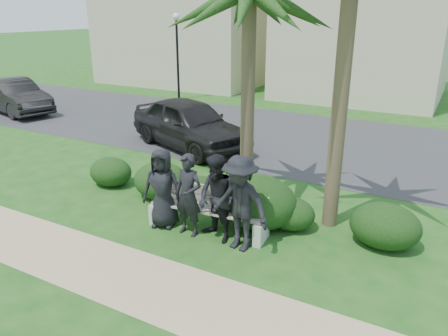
{
  "coord_description": "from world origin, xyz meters",
  "views": [
    {
      "loc": [
        4.05,
        -6.74,
        4.44
      ],
      "look_at": [
        -0.23,
        1.0,
        1.22
      ],
      "focal_mm": 35.0,
      "sensor_mm": 36.0,
      "label": 1
    }
  ],
  "objects_px": {
    "car_a": "(189,124)",
    "man_b": "(188,195)",
    "man_a": "(162,188)",
    "car_b": "(15,96)",
    "man_d": "(240,204)",
    "park_bench": "(209,212)",
    "street_lamp": "(177,41)",
    "man_c": "(217,199)"
  },
  "relations": [
    {
      "from": "park_bench",
      "to": "man_a",
      "type": "bearing_deg",
      "value": -168.2
    },
    {
      "from": "park_bench",
      "to": "man_b",
      "type": "relative_size",
      "value": 1.5
    },
    {
      "from": "man_c",
      "to": "car_a",
      "type": "bearing_deg",
      "value": 147.71
    },
    {
      "from": "man_a",
      "to": "man_d",
      "type": "relative_size",
      "value": 0.91
    },
    {
      "from": "car_a",
      "to": "man_b",
      "type": "bearing_deg",
      "value": -125.99
    },
    {
      "from": "man_d",
      "to": "car_b",
      "type": "bearing_deg",
      "value": 165.22
    },
    {
      "from": "street_lamp",
      "to": "man_d",
      "type": "relative_size",
      "value": 2.23
    },
    {
      "from": "street_lamp",
      "to": "man_d",
      "type": "xyz_separation_m",
      "value": [
        9.65,
        -11.96,
        -1.98
      ]
    },
    {
      "from": "street_lamp",
      "to": "man_c",
      "type": "relative_size",
      "value": 2.38
    },
    {
      "from": "street_lamp",
      "to": "man_a",
      "type": "height_order",
      "value": "street_lamp"
    },
    {
      "from": "street_lamp",
      "to": "man_a",
      "type": "xyz_separation_m",
      "value": [
        7.77,
        -11.89,
        -2.07
      ]
    },
    {
      "from": "man_d",
      "to": "car_a",
      "type": "xyz_separation_m",
      "value": [
        -4.53,
        5.16,
        -0.13
      ]
    },
    {
      "from": "man_a",
      "to": "car_b",
      "type": "distance_m",
      "value": 13.78
    },
    {
      "from": "street_lamp",
      "to": "car_a",
      "type": "relative_size",
      "value": 0.88
    },
    {
      "from": "man_b",
      "to": "car_a",
      "type": "relative_size",
      "value": 0.36
    },
    {
      "from": "park_bench",
      "to": "man_b",
      "type": "height_order",
      "value": "man_b"
    },
    {
      "from": "man_b",
      "to": "man_d",
      "type": "relative_size",
      "value": 0.91
    },
    {
      "from": "man_b",
      "to": "car_b",
      "type": "distance_m",
      "value": 14.42
    },
    {
      "from": "man_c",
      "to": "car_b",
      "type": "bearing_deg",
      "value": 177.1
    },
    {
      "from": "man_b",
      "to": "car_a",
      "type": "height_order",
      "value": "man_b"
    },
    {
      "from": "car_b",
      "to": "car_a",
      "type": "bearing_deg",
      "value": -79.84
    },
    {
      "from": "man_b",
      "to": "man_c",
      "type": "relative_size",
      "value": 0.97
    },
    {
      "from": "man_a",
      "to": "man_c",
      "type": "bearing_deg",
      "value": -15.16
    },
    {
      "from": "man_a",
      "to": "car_b",
      "type": "height_order",
      "value": "man_a"
    },
    {
      "from": "man_c",
      "to": "car_a",
      "type": "distance_m",
      "value": 6.44
    },
    {
      "from": "park_bench",
      "to": "man_d",
      "type": "xyz_separation_m",
      "value": [
        0.93,
        -0.37,
        0.55
      ]
    },
    {
      "from": "man_c",
      "to": "street_lamp",
      "type": "bearing_deg",
      "value": 147.06
    },
    {
      "from": "car_b",
      "to": "park_bench",
      "type": "bearing_deg",
      "value": -98.04
    },
    {
      "from": "car_a",
      "to": "car_b",
      "type": "height_order",
      "value": "car_a"
    },
    {
      "from": "park_bench",
      "to": "car_a",
      "type": "relative_size",
      "value": 0.54
    },
    {
      "from": "park_bench",
      "to": "man_b",
      "type": "bearing_deg",
      "value": -133.37
    },
    {
      "from": "street_lamp",
      "to": "man_b",
      "type": "height_order",
      "value": "street_lamp"
    },
    {
      "from": "park_bench",
      "to": "car_a",
      "type": "xyz_separation_m",
      "value": [
        -3.6,
        4.79,
        0.42
      ]
    },
    {
      "from": "man_d",
      "to": "car_a",
      "type": "bearing_deg",
      "value": 138.52
    },
    {
      "from": "man_c",
      "to": "car_a",
      "type": "relative_size",
      "value": 0.37
    },
    {
      "from": "man_b",
      "to": "car_b",
      "type": "relative_size",
      "value": 0.38
    },
    {
      "from": "park_bench",
      "to": "man_d",
      "type": "height_order",
      "value": "man_d"
    },
    {
      "from": "man_b",
      "to": "car_a",
      "type": "distance_m",
      "value": 6.13
    },
    {
      "from": "man_c",
      "to": "man_d",
      "type": "bearing_deg",
      "value": 9.63
    },
    {
      "from": "park_bench",
      "to": "man_c",
      "type": "distance_m",
      "value": 0.68
    },
    {
      "from": "man_b",
      "to": "man_d",
      "type": "distance_m",
      "value": 1.2
    },
    {
      "from": "park_bench",
      "to": "man_b",
      "type": "xyz_separation_m",
      "value": [
        -0.27,
        -0.35,
        0.47
      ]
    }
  ]
}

